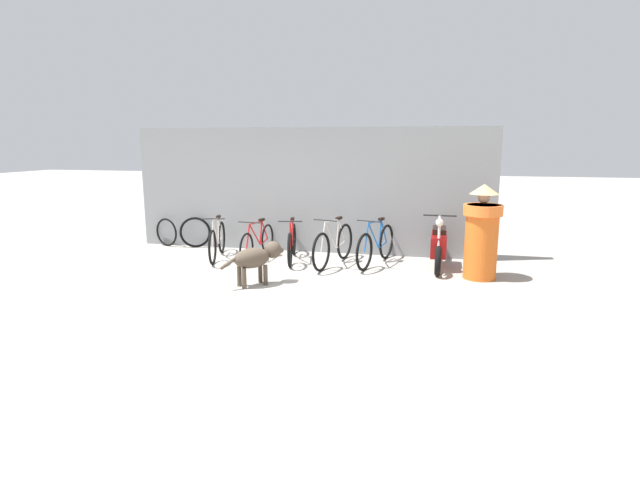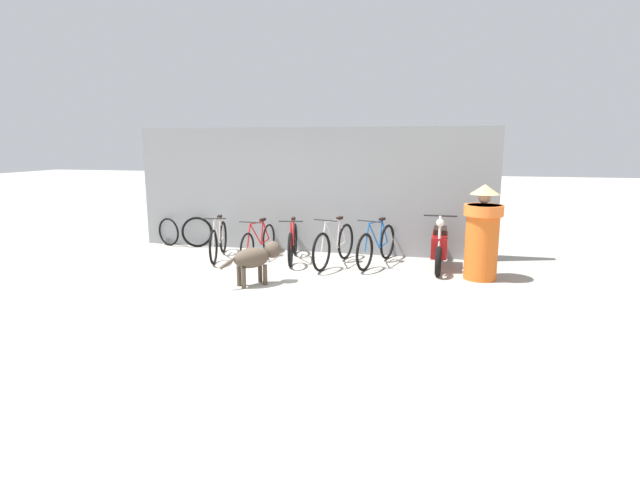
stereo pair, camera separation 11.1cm
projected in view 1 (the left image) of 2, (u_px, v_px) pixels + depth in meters
ground_plane at (257, 293)px, 7.81m from camera, size 60.00×60.00×0.00m
shop_wall_back at (308, 190)px, 10.59m from camera, size 7.70×0.20×2.62m
bicycle_0 at (217, 241)px, 10.05m from camera, size 0.55×1.67×0.88m
bicycle_1 at (258, 242)px, 10.04m from camera, size 0.46×1.70×0.81m
bicycle_2 at (292, 243)px, 9.88m from camera, size 0.52×1.70×0.86m
bicycle_3 at (334, 245)px, 9.52m from camera, size 0.53×1.78×0.93m
bicycle_4 at (376, 245)px, 9.55m from camera, size 0.59×1.75×0.91m
motorcycle at (438, 246)px, 9.31m from camera, size 0.58×1.81×1.05m
stray_dog at (257, 257)px, 8.16m from camera, size 0.86×0.91×0.70m
person_in_robes at (482, 233)px, 8.48m from camera, size 0.92×0.92×1.63m
spare_tire_left at (195, 232)px, 11.10m from camera, size 0.67×0.27×0.69m
spare_tire_right at (167, 232)px, 11.27m from camera, size 0.62×0.23×0.64m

